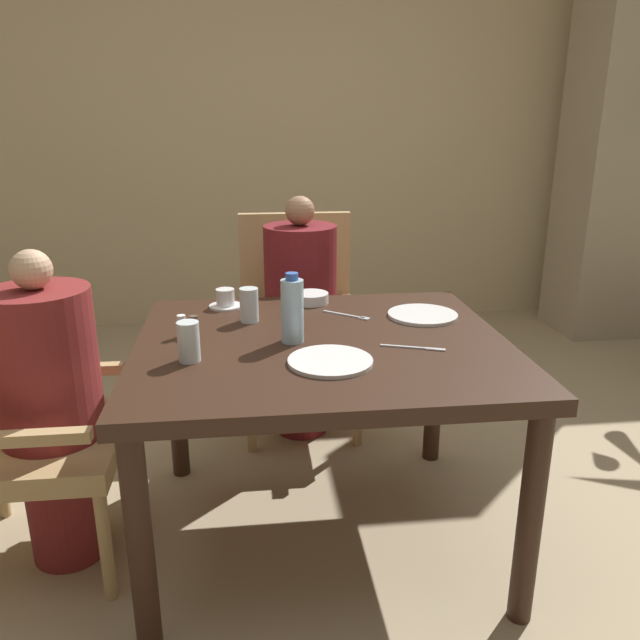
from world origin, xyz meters
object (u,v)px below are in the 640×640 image
at_px(bowl_small, 311,298).
at_px(glass_tall_mid, 249,305).
at_px(chair_far_side, 298,316).
at_px(plate_main_right, 423,315).
at_px(diner_in_far_chair, 301,316).
at_px(plate_main_left, 332,361).
at_px(diner_in_left_chair, 52,408).
at_px(teacup_with_saucer, 225,300).
at_px(water_bottle, 292,310).
at_px(chair_left_side, 2,417).
at_px(glass_tall_near, 189,342).

distance_m(bowl_small, glass_tall_mid, 0.32).
distance_m(chair_far_side, bowl_small, 0.57).
bearing_deg(plate_main_right, chair_far_side, 117.82).
distance_m(diner_in_far_chair, plate_main_left, 1.01).
bearing_deg(diner_in_far_chair, diner_in_left_chair, -137.50).
xyz_separation_m(chair_far_side, teacup_with_saucer, (-0.32, -0.54, 0.24)).
height_order(teacup_with_saucer, water_bottle, water_bottle).
bearing_deg(chair_left_side, glass_tall_near, -12.66).
bearing_deg(plate_main_left, glass_tall_mid, 118.96).
distance_m(plate_main_left, bowl_small, 0.63).
relative_size(diner_in_left_chair, chair_far_side, 1.07).
bearing_deg(diner_in_far_chair, water_bottle, -96.78).
xyz_separation_m(diner_in_far_chair, plate_main_right, (0.39, -0.59, 0.17)).
relative_size(plate_main_right, water_bottle, 1.11).
bearing_deg(water_bottle, diner_in_far_chair, 83.22).
height_order(diner_in_left_chair, chair_far_side, diner_in_left_chair).
relative_size(diner_in_far_chair, plate_main_right, 4.41).
height_order(glass_tall_near, glass_tall_mid, same).
bearing_deg(plate_main_left, water_bottle, 116.68).
distance_m(diner_in_left_chair, diner_in_far_chair, 1.17).
distance_m(chair_far_side, water_bottle, 1.01).
relative_size(diner_in_left_chair, diner_in_far_chair, 0.95).
height_order(diner_in_left_chair, water_bottle, diner_in_left_chair).
relative_size(teacup_with_saucer, glass_tall_near, 1.04).
xyz_separation_m(bowl_small, water_bottle, (-0.10, -0.43, 0.09)).
height_order(water_bottle, glass_tall_mid, water_bottle).
relative_size(water_bottle, glass_tall_near, 1.88).
height_order(teacup_with_saucer, bowl_small, teacup_with_saucer).
height_order(diner_in_far_chair, teacup_with_saucer, diner_in_far_chair).
height_order(chair_left_side, diner_in_far_chair, diner_in_far_chair).
bearing_deg(plate_main_left, diner_in_far_chair, 90.28).
bearing_deg(diner_in_left_chair, chair_far_side, 47.56).
distance_m(chair_left_side, plate_main_right, 1.44).
distance_m(diner_in_left_chair, chair_far_side, 1.28).
distance_m(bowl_small, glass_tall_near, 0.70).
distance_m(diner_in_far_chair, glass_tall_near, 1.04).
relative_size(plate_main_left, bowl_small, 1.85).
xyz_separation_m(diner_in_far_chair, plate_main_left, (0.00, -1.00, 0.17)).
distance_m(diner_in_far_chair, plate_main_right, 0.73).
height_order(plate_main_right, teacup_with_saucer, teacup_with_saucer).
relative_size(diner_in_far_chair, teacup_with_saucer, 8.81).
bearing_deg(chair_left_side, plate_main_right, 8.26).
height_order(plate_main_left, bowl_small, bowl_small).
xyz_separation_m(diner_in_left_chair, glass_tall_near, (0.46, -0.14, 0.25)).
bearing_deg(diner_in_left_chair, teacup_with_saucer, 36.62).
bearing_deg(glass_tall_mid, diner_in_left_chair, -160.85).
relative_size(chair_left_side, teacup_with_saucer, 7.88).
xyz_separation_m(chair_left_side, bowl_small, (1.03, 0.43, 0.24)).
xyz_separation_m(plate_main_left, plate_main_right, (0.39, 0.41, 0.00)).
bearing_deg(glass_tall_near, water_bottle, 22.76).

